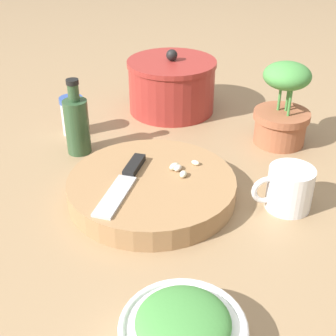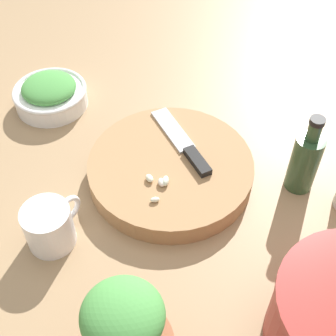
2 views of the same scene
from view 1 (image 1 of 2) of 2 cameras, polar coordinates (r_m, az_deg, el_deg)
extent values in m
plane|color=#997A56|center=(0.90, -0.57, -2.43)|extent=(5.00, 5.00, 0.00)
cylinder|color=#9E754C|center=(0.86, -1.99, -2.45)|extent=(0.31, 0.31, 0.04)
cube|color=black|center=(0.88, -4.14, 0.31)|extent=(0.06, 0.07, 0.01)
cube|color=silver|center=(0.81, -6.47, -3.41)|extent=(0.11, 0.12, 0.01)
ellipsoid|color=silver|center=(0.89, 3.37, 0.65)|extent=(0.02, 0.02, 0.01)
ellipsoid|color=silver|center=(0.87, 1.21, 0.01)|extent=(0.02, 0.02, 0.01)
ellipsoid|color=silver|center=(0.86, 1.87, -0.74)|extent=(0.02, 0.02, 0.01)
ellipsoid|color=silver|center=(0.88, 0.78, 0.19)|extent=(0.01, 0.02, 0.01)
torus|color=white|center=(0.60, 1.86, -18.73)|extent=(0.16, 0.16, 0.01)
ellipsoid|color=#478E42|center=(0.59, 1.87, -18.24)|extent=(0.12, 0.12, 0.03)
cylinder|color=silver|center=(1.11, -11.51, 6.00)|extent=(0.05, 0.05, 0.08)
cylinder|color=#334F99|center=(1.09, -11.75, 8.11)|extent=(0.05, 0.05, 0.01)
cylinder|color=white|center=(0.86, 14.62, -2.43)|extent=(0.08, 0.08, 0.08)
torus|color=white|center=(0.84, 11.88, -2.64)|extent=(0.03, 0.05, 0.05)
cylinder|color=#2D4C2D|center=(1.02, -11.01, 4.94)|extent=(0.05, 0.05, 0.12)
cylinder|color=#2D4C2D|center=(0.98, -11.46, 9.00)|extent=(0.02, 0.02, 0.04)
cylinder|color=black|center=(0.98, -11.60, 10.26)|extent=(0.03, 0.03, 0.01)
cylinder|color=#9E2D28|center=(1.20, 0.45, 9.71)|extent=(0.22, 0.22, 0.12)
cylinder|color=#9E2D28|center=(1.18, 0.46, 12.67)|extent=(0.22, 0.22, 0.01)
sphere|color=black|center=(1.17, 0.47, 13.60)|extent=(0.03, 0.03, 0.03)
cylinder|color=#A35B3D|center=(1.07, 13.68, 4.77)|extent=(0.11, 0.11, 0.08)
cylinder|color=#A35B3D|center=(1.06, 13.87, 6.20)|extent=(0.12, 0.12, 0.02)
ellipsoid|color=#478E42|center=(1.03, 14.51, 10.78)|extent=(0.10, 0.10, 0.06)
cylinder|color=#478E42|center=(1.05, 13.53, 8.96)|extent=(0.01, 0.01, 0.08)
cylinder|color=#478E42|center=(1.05, 14.62, 8.78)|extent=(0.01, 0.01, 0.08)
cylinder|color=#478E42|center=(1.03, 14.71, 8.28)|extent=(0.01, 0.01, 0.08)
camera|label=2|loc=(1.22, 22.60, 37.61)|focal=50.00mm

